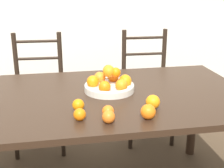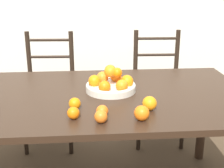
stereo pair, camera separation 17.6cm
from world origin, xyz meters
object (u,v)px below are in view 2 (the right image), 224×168
Objects in this scene: chair_left at (50,93)px; chair_right at (158,90)px; fruit_bowl at (111,84)px; orange_loose_5 at (102,111)px; orange_loose_1 at (75,104)px; orange_loose_3 at (73,113)px; orange_loose_4 at (142,113)px; orange_loose_0 at (101,117)px; orange_loose_2 at (150,103)px.

chair_right is (0.96, 0.00, 0.00)m from chair_left.
fruit_bowl reaches higher than orange_loose_5.
fruit_bowl is 0.35m from orange_loose_1.
orange_loose_5 is 1.27m from chair_left.
orange_loose_3 is 0.82× the size of orange_loose_4.
orange_loose_1 is (-0.22, -0.28, -0.01)m from fruit_bowl.
orange_loose_4 reaches higher than orange_loose_0.
chair_right is at bearing 74.67° from orange_loose_2.
orange_loose_2 reaches higher than orange_loose_1.
chair_left is 0.96m from chair_right.
orange_loose_4 is at bearing -75.10° from fruit_bowl.
orange_loose_2 is 0.08× the size of chair_left.
orange_loose_2 is 1.18m from chair_right.
chair_left reaches higher than orange_loose_1.
chair_left reaches higher than orange_loose_3.
orange_loose_0 is 0.07× the size of chair_left.
orange_loose_2 is at bearing -56.04° from chair_left.
chair_right is (0.70, 1.17, -0.32)m from orange_loose_3.
orange_loose_3 is at bearing -118.65° from chair_right.
chair_right is (0.56, 1.23, -0.32)m from orange_loose_0.
fruit_bowl is 5.10× the size of orange_loose_5.
fruit_bowl reaches higher than orange_loose_0.
orange_loose_2 is (0.40, -0.04, 0.01)m from orange_loose_1.
orange_loose_0 reaches higher than orange_loose_5.
chair_right is at bearing 73.39° from orange_loose_4.
orange_loose_4 is at bearing 3.40° from orange_loose_0.
orange_loose_5 is 0.06× the size of chair_right.
orange_loose_4 reaches higher than orange_loose_5.
orange_loose_0 is 0.84× the size of orange_loose_4.
fruit_bowl is 4.06× the size of orange_loose_2.
chair_right is (0.36, 1.22, -0.33)m from orange_loose_4.
chair_right reaches higher than orange_loose_3.
orange_loose_0 is 1.03× the size of orange_loose_3.
orange_loose_1 is 0.18m from orange_loose_5.
orange_loose_4 reaches higher than orange_loose_3.
orange_loose_4 is 0.08× the size of chair_right.
orange_loose_1 is at bearing -121.37° from chair_right.
orange_loose_4 is (0.34, -0.04, 0.01)m from orange_loose_3.
orange_loose_1 is 1.30m from chair_right.
orange_loose_4 is 1.39m from chair_left.
orange_loose_5 is (0.14, 0.02, -0.00)m from orange_loose_3.
fruit_bowl is 0.39m from orange_loose_5.
chair_left is at bearing 104.10° from orange_loose_1.
fruit_bowl is 0.46m from orange_loose_0.
orange_loose_1 is 1.05× the size of orange_loose_5.
fruit_bowl reaches higher than orange_loose_3.
orange_loose_4 is (0.12, -0.44, -0.01)m from fruit_bowl.
orange_loose_1 is 0.40m from orange_loose_2.
orange_loose_0 is 0.30m from orange_loose_2.
orange_loose_5 is at bearing -113.45° from chair_right.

